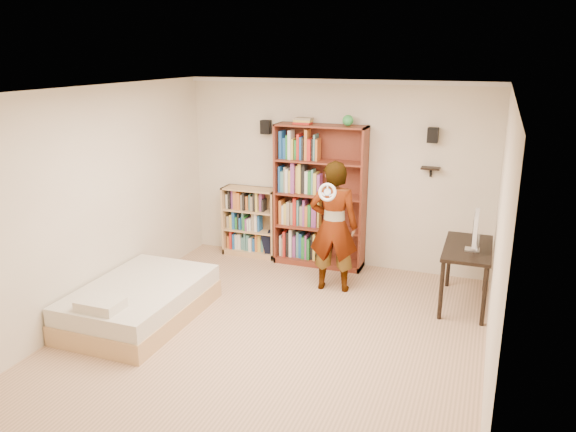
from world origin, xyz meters
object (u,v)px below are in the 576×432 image
low_bookshelf (251,222)px  person (334,226)px  tall_bookshelf (320,197)px  computer_desk (465,276)px  daybed (140,298)px

low_bookshelf → person: bearing=-28.3°
tall_bookshelf → computer_desk: tall_bookshelf is taller
low_bookshelf → person: size_ratio=0.61×
computer_desk → tall_bookshelf: bearing=161.6°
computer_desk → daybed: bearing=-154.0°
tall_bookshelf → person: 0.93m
tall_bookshelf → computer_desk: (2.12, -0.71, -0.66)m
low_bookshelf → person: (1.56, -0.84, 0.34)m
daybed → person: size_ratio=1.05×
computer_desk → person: person is taller
tall_bookshelf → daybed: size_ratio=1.13×
tall_bookshelf → daybed: bearing=-120.7°
tall_bookshelf → daybed: tall_bookshelf is taller
low_bookshelf → computer_desk: size_ratio=0.95×
person → computer_desk: bearing=175.8°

